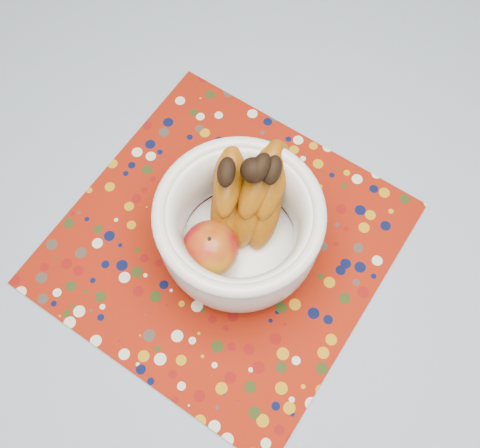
{
  "coord_description": "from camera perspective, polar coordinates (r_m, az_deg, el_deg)",
  "views": [
    {
      "loc": [
        -0.01,
        -0.3,
        1.55
      ],
      "look_at": [
        -0.07,
        -0.02,
        0.84
      ],
      "focal_mm": 42.0,
      "sensor_mm": 36.0,
      "label": 1
    }
  ],
  "objects": [
    {
      "name": "tablecloth",
      "position": [
        0.85,
        4.96,
        -2.06
      ],
      "size": [
        1.32,
        1.32,
        0.01
      ],
      "primitive_type": "cube",
      "color": "slate",
      "rests_on": "table"
    },
    {
      "name": "fruit_bowl",
      "position": [
        0.76,
        0.19,
        0.54
      ],
      "size": [
        0.23,
        0.24,
        0.18
      ],
      "color": "white",
      "rests_on": "placemat"
    },
    {
      "name": "table",
      "position": [
        0.93,
        4.56,
        -3.82
      ],
      "size": [
        1.2,
        1.2,
        0.75
      ],
      "color": "brown",
      "rests_on": "ground"
    },
    {
      "name": "placemat",
      "position": [
        0.84,
        -1.7,
        -1.95
      ],
      "size": [
        0.58,
        0.58,
        0.0
      ],
      "primitive_type": "cube",
      "rotation": [
        0.0,
        0.0,
        -0.36
      ],
      "color": "maroon",
      "rests_on": "tablecloth"
    }
  ]
}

